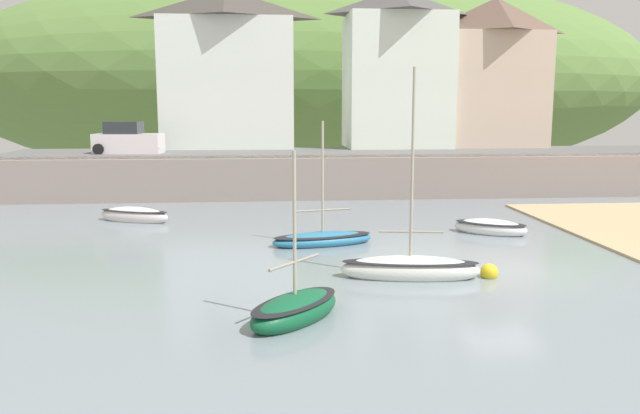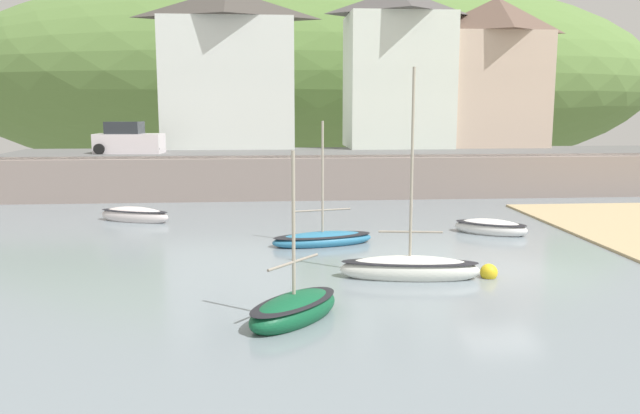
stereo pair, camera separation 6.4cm
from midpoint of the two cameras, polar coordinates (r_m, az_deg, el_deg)
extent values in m
cube|color=gray|center=(22.30, 15.74, -5.39)|extent=(48.00, 40.00, 0.06)
cube|color=gray|center=(38.22, 6.90, 2.68)|extent=(48.00, 2.40, 2.40)
cube|color=#606060|center=(41.73, 5.89, 4.82)|extent=(48.00, 9.00, 0.10)
ellipsoid|color=#5D833F|center=(75.60, -1.13, 11.15)|extent=(80.00, 44.00, 23.31)
cube|color=silver|center=(45.48, -8.20, 10.68)|extent=(8.88, 4.29, 8.72)
pyramid|color=#46413C|center=(45.95, -8.36, 17.33)|extent=(9.18, 4.59, 1.93)
cube|color=silver|center=(46.34, 6.74, 10.91)|extent=(7.06, 5.52, 9.09)
pyramid|color=#504D4C|center=(46.84, 6.87, 17.55)|extent=(7.36, 5.82, 1.75)
cube|color=beige|center=(48.20, 14.98, 9.91)|extent=(6.86, 4.60, 7.94)
pyramid|color=brown|center=(48.58, 15.24, 16.01)|extent=(7.16, 4.90, 2.40)
ellipsoid|color=#125834|center=(16.53, -2.33, -9.14)|extent=(3.02, 3.27, 0.89)
ellipsoid|color=black|center=(16.45, -2.33, -8.34)|extent=(2.96, 3.20, 0.12)
cylinder|color=#B2A893|center=(15.97, -2.38, -1.46)|extent=(0.09, 0.09, 3.61)
cylinder|color=gray|center=(16.18, -2.36, -4.88)|extent=(1.34, 1.61, 0.07)
ellipsoid|color=white|center=(28.21, 14.74, -1.83)|extent=(3.24, 2.65, 0.80)
ellipsoid|color=black|center=(28.17, 14.75, -1.38)|extent=(3.17, 2.59, 0.12)
ellipsoid|color=white|center=(20.56, 7.86, -5.53)|extent=(4.50, 1.73, 0.93)
ellipsoid|color=black|center=(20.50, 7.87, -4.84)|extent=(4.41, 1.70, 0.12)
cylinder|color=#B2A893|center=(19.99, 8.06, 3.83)|extent=(0.09, 0.09, 5.79)
cylinder|color=gray|center=(20.29, 7.93, -2.18)|extent=(1.97, 0.34, 0.07)
ellipsoid|color=teal|center=(25.16, 0.16, -2.93)|extent=(4.22, 2.22, 0.65)
ellipsoid|color=black|center=(25.12, 0.16, -2.53)|extent=(4.14, 2.17, 0.12)
cylinder|color=#B2A893|center=(24.77, 0.16, 2.65)|extent=(0.09, 0.09, 4.27)
cylinder|color=gray|center=(24.94, 0.16, -0.28)|extent=(2.23, 0.58, 0.07)
ellipsoid|color=silver|center=(31.29, -16.12, -0.78)|extent=(3.61, 2.16, 0.90)
ellipsoid|color=black|center=(31.25, -16.14, -0.34)|extent=(3.54, 2.11, 0.12)
cube|color=silver|center=(41.82, -16.57, 5.39)|extent=(4.26, 2.14, 1.20)
cube|color=#282D33|center=(41.83, -16.97, 6.68)|extent=(2.25, 1.72, 0.80)
cylinder|color=black|center=(42.33, -14.14, 5.15)|extent=(0.64, 0.22, 0.64)
cylinder|color=black|center=(40.75, -14.50, 5.00)|extent=(0.64, 0.22, 0.64)
cylinder|color=black|center=(42.98, -18.50, 5.02)|extent=(0.64, 0.22, 0.64)
cylinder|color=black|center=(41.43, -19.02, 4.85)|extent=(0.64, 0.22, 0.64)
sphere|color=yellow|center=(21.13, 14.61, -5.59)|extent=(0.55, 0.55, 0.55)
camera|label=1|loc=(0.03, -90.13, -0.02)|focal=36.28mm
camera|label=2|loc=(0.03, 89.87, 0.02)|focal=36.28mm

